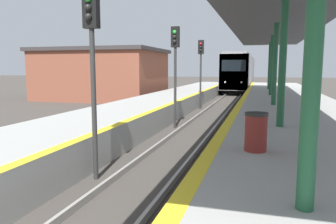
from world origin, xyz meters
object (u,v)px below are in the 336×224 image
object	(u,v)px
train	(241,72)
signal_far	(201,61)
signal_near	(92,49)
signal_mid	(175,58)
trash_bin	(256,132)

from	to	relation	value
train	signal_far	bearing A→B (deg)	-93.45
signal_near	signal_mid	bearing A→B (deg)	89.22
signal_mid	trash_bin	world-z (taller)	signal_mid
train	signal_far	distance (m)	21.34
train	signal_near	bearing A→B (deg)	-91.94
train	trash_bin	bearing A→B (deg)	-85.91
train	signal_mid	size ratio (longest dim) A/B	4.80
train	signal_far	world-z (taller)	signal_far
trash_bin	signal_near	bearing A→B (deg)	-179.44
train	signal_near	distance (m)	35.92
signal_near	signal_far	size ratio (longest dim) A/B	1.00
signal_far	trash_bin	xyz separation A→B (m)	(3.84, -14.57, -1.78)
train	signal_far	xyz separation A→B (m)	(-1.28, -21.28, 0.96)
signal_near	signal_far	world-z (taller)	same
signal_far	trash_bin	size ratio (longest dim) A/B	5.52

